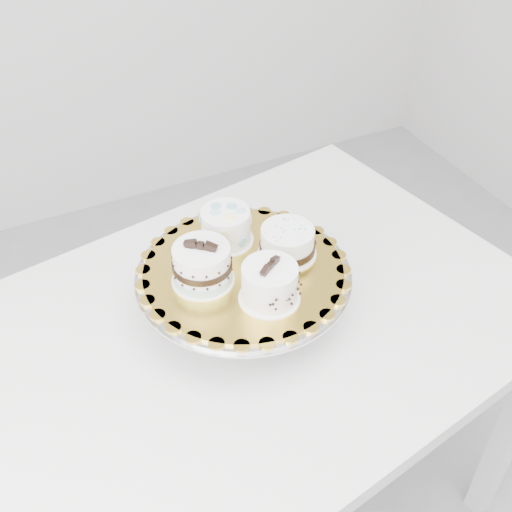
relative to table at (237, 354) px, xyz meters
name	(u,v)px	position (x,y,z in m)	size (l,w,h in m)	color
table	(237,354)	(0.00, 0.00, 0.00)	(1.30, 0.98, 0.75)	silver
cake_stand	(244,285)	(0.03, 0.02, 0.16)	(0.40, 0.40, 0.11)	gray
cake_board	(243,270)	(0.03, 0.02, 0.19)	(0.37, 0.37, 0.01)	gold
cake_swirl	(270,284)	(0.04, -0.06, 0.23)	(0.13, 0.13, 0.09)	white
cake_banded	(202,266)	(-0.05, 0.03, 0.23)	(0.14, 0.14, 0.09)	white
cake_dots	(226,226)	(0.03, 0.11, 0.23)	(0.12, 0.12, 0.07)	white
cake_ribbon	(288,243)	(0.12, 0.03, 0.22)	(0.12, 0.11, 0.06)	white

